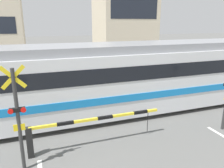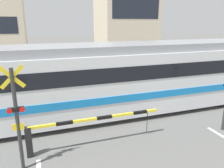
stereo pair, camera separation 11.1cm
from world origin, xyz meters
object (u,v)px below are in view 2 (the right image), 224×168
(commuter_train, at_px, (122,77))
(crossing_signal_left, at_px, (17,115))
(crossing_barrier_near, at_px, (71,128))
(crossing_barrier_far, at_px, (127,78))

(commuter_train, height_order, crossing_signal_left, commuter_train)
(crossing_barrier_near, distance_m, crossing_signal_left, 2.00)
(commuter_train, distance_m, crossing_signal_left, 5.65)
(crossing_barrier_far, xyz_separation_m, crossing_signal_left, (-6.30, -6.54, 0.99))
(crossing_barrier_far, relative_size, crossing_signal_left, 1.49)
(crossing_barrier_near, xyz_separation_m, crossing_barrier_far, (4.67, 5.92, 0.00))
(commuter_train, bearing_deg, crossing_signal_left, -144.63)
(crossing_barrier_near, relative_size, crossing_barrier_far, 1.00)
(crossing_barrier_near, distance_m, crossing_barrier_far, 7.54)
(crossing_barrier_near, height_order, crossing_barrier_far, same)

